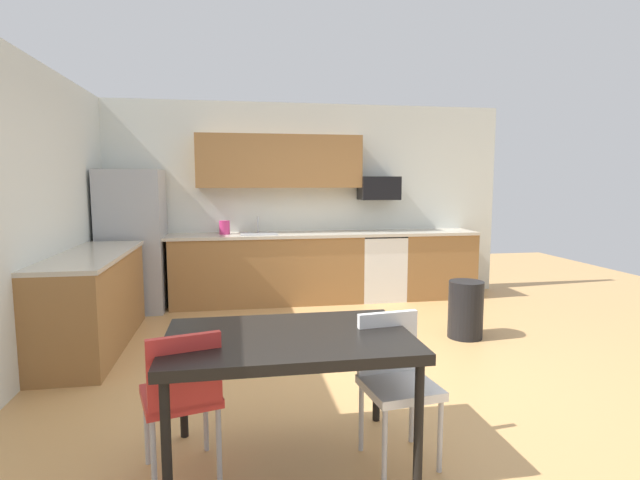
% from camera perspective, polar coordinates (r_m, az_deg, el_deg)
% --- Properties ---
extents(ground_plane, '(12.00, 12.00, 0.00)m').
position_cam_1_polar(ground_plane, '(4.64, 2.16, -13.83)').
color(ground_plane, tan).
extents(wall_back, '(5.80, 0.10, 2.70)m').
position_cam_1_polar(wall_back, '(6.96, -2.31, 4.45)').
color(wall_back, silver).
rests_on(wall_back, ground).
extents(wall_left, '(0.10, 5.80, 2.70)m').
position_cam_1_polar(wall_left, '(4.60, -32.06, 2.20)').
color(wall_left, silver).
rests_on(wall_left, ground).
extents(cabinet_run_back, '(2.52, 0.60, 0.90)m').
position_cam_1_polar(cabinet_run_back, '(6.67, -6.06, -3.47)').
color(cabinet_run_back, olive).
rests_on(cabinet_run_back, ground).
extents(cabinet_run_back_right, '(1.03, 0.60, 0.90)m').
position_cam_1_polar(cabinet_run_back_right, '(7.22, 13.13, -2.83)').
color(cabinet_run_back_right, olive).
rests_on(cabinet_run_back_right, ground).
extents(cabinet_run_left, '(0.60, 2.00, 0.90)m').
position_cam_1_polar(cabinet_run_left, '(5.37, -24.73, -6.59)').
color(cabinet_run_left, olive).
rests_on(cabinet_run_left, ground).
extents(countertop_back, '(4.80, 0.64, 0.04)m').
position_cam_1_polar(countertop_back, '(6.65, -1.90, 0.63)').
color(countertop_back, beige).
rests_on(countertop_back, cabinet_run_back).
extents(countertop_left, '(0.64, 2.00, 0.04)m').
position_cam_1_polar(countertop_left, '(5.29, -24.99, -1.62)').
color(countertop_left, beige).
rests_on(countertop_left, cabinet_run_left).
extents(upper_cabinets_back, '(2.20, 0.34, 0.70)m').
position_cam_1_polar(upper_cabinets_back, '(6.71, -4.66, 9.04)').
color(upper_cabinets_back, olive).
extents(refrigerator, '(0.76, 0.70, 1.78)m').
position_cam_1_polar(refrigerator, '(6.64, -20.79, -0.10)').
color(refrigerator, '#9EA0A5').
rests_on(refrigerator, ground).
extents(oven_range, '(0.60, 0.60, 0.91)m').
position_cam_1_polar(oven_range, '(6.94, 6.92, -3.03)').
color(oven_range, white).
rests_on(oven_range, ground).
extents(microwave, '(0.54, 0.36, 0.32)m').
position_cam_1_polar(microwave, '(6.94, 6.81, 5.97)').
color(microwave, black).
extents(sink_basin, '(0.48, 0.40, 0.14)m').
position_cam_1_polar(sink_basin, '(6.60, -7.10, 0.18)').
color(sink_basin, '#A5A8AD').
rests_on(sink_basin, countertop_back).
extents(sink_faucet, '(0.02, 0.02, 0.24)m').
position_cam_1_polar(sink_faucet, '(6.76, -7.19, 1.70)').
color(sink_faucet, '#B2B5BA').
rests_on(sink_faucet, countertop_back).
extents(dining_table, '(1.40, 0.90, 0.76)m').
position_cam_1_polar(dining_table, '(2.89, -3.60, -12.04)').
color(dining_table, black).
rests_on(dining_table, ground).
extents(chair_near_table, '(0.45, 0.45, 0.85)m').
position_cam_1_polar(chair_near_table, '(3.05, 8.64, -15.05)').
color(chair_near_table, white).
rests_on(chair_near_table, ground).
extents(chair_far_side, '(0.49, 0.49, 0.85)m').
position_cam_1_polar(chair_far_side, '(2.89, -15.64, -16.50)').
color(chair_far_side, red).
rests_on(chair_far_side, ground).
extents(trash_bin, '(0.36, 0.36, 0.60)m').
position_cam_1_polar(trash_bin, '(5.44, 16.48, -7.71)').
color(trash_bin, black).
rests_on(trash_bin, ground).
extents(kettle, '(0.14, 0.14, 0.20)m').
position_cam_1_polar(kettle, '(6.63, -10.97, 1.36)').
color(kettle, '#CC3372').
rests_on(kettle, countertop_back).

